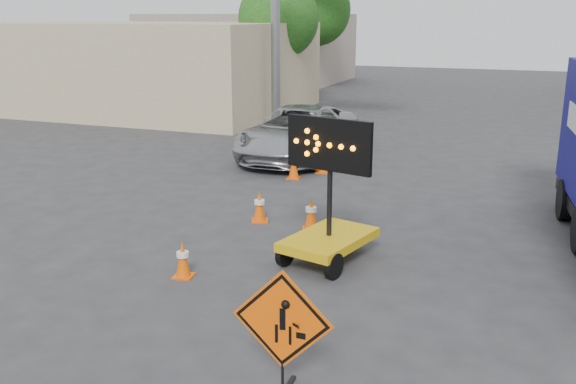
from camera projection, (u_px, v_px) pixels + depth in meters
The scene contains 13 objects.
ground at pixel (206, 377), 7.96m from camera, with size 100.00×100.00×0.00m, color #2D2D30.
storefront_left_near at pixel (145, 66), 30.30m from camera, with size 14.00×10.00×4.00m, color #C1AE8B.
storefront_left_far at pixel (250, 48), 43.16m from camera, with size 12.00×10.00×4.40m, color #AA988D.
tree_left_near at pixel (279, 19), 29.40m from camera, with size 3.71×3.71×6.03m.
tree_left_far at pixel (315, 10), 36.82m from camera, with size 4.10×4.10×6.66m.
construction_sign at pixel (282, 332), 7.32m from camera, with size 1.21×0.86×1.60m.
arrow_board at pixel (329, 230), 11.56m from camera, with size 1.64×2.07×2.64m.
pickup_truck at pixel (299, 132), 20.09m from camera, with size 2.62×5.69×1.58m, color #AEB0B5.
cone_a at pixel (183, 259), 10.93m from camera, with size 0.38×0.38×0.65m.
cone_b at pixel (259, 206), 13.87m from camera, with size 0.46×0.46×0.69m.
cone_c at pixel (311, 214), 13.32m from camera, with size 0.46×0.46×0.71m.
cone_d at pixel (294, 166), 17.53m from camera, with size 0.41×0.41×0.71m.
cone_e at pixel (323, 161), 18.16m from camera, with size 0.41×0.41×0.70m.
Camera 1 is at (3.52, -6.20, 4.34)m, focal length 40.00 mm.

